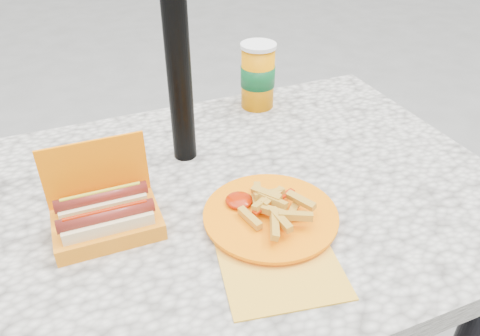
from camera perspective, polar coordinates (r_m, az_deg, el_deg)
name	(u,v)px	position (r m, az deg, el deg)	size (l,w,h in m)	color
picnic_table	(211,236)	(1.00, -3.51, -8.32)	(1.20, 0.80, 0.75)	beige
hotdog_box	(106,215)	(0.86, -16.04, -5.53)	(0.19, 0.13, 0.15)	#FF7800
fries_plate	(271,218)	(0.85, 3.76, -6.08)	(0.27, 0.34, 0.05)	gold
soda_cup	(258,76)	(1.22, 2.18, 11.18)	(0.09, 0.09, 0.17)	orange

